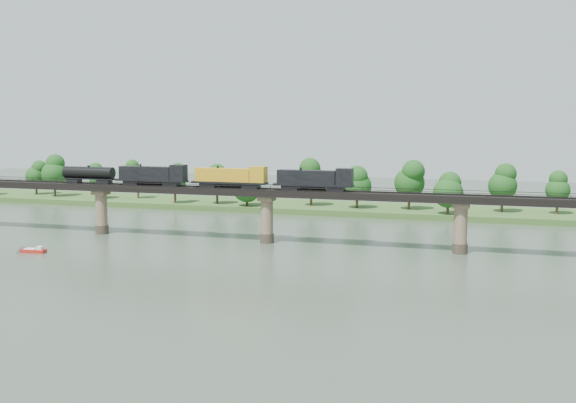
% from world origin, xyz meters
% --- Properties ---
extents(ground, '(400.00, 400.00, 0.00)m').
position_xyz_m(ground, '(0.00, 0.00, 0.00)').
color(ground, '#344234').
rests_on(ground, ground).
extents(far_bank, '(300.00, 24.00, 1.60)m').
position_xyz_m(far_bank, '(0.00, 85.00, 0.80)').
color(far_bank, '#305221').
rests_on(far_bank, ground).
extents(bridge, '(236.00, 30.00, 11.50)m').
position_xyz_m(bridge, '(0.00, 30.00, 5.46)').
color(bridge, '#473A2D').
rests_on(bridge, ground).
extents(bridge_superstructure, '(220.00, 4.90, 0.75)m').
position_xyz_m(bridge_superstructure, '(0.00, 30.00, 11.79)').
color(bridge_superstructure, black).
rests_on(bridge_superstructure, bridge).
extents(far_treeline, '(289.06, 17.54, 13.60)m').
position_xyz_m(far_treeline, '(-8.21, 80.52, 8.83)').
color(far_treeline, '#382619').
rests_on(far_treeline, far_bank).
extents(freight_train, '(68.15, 2.66, 4.69)m').
position_xyz_m(freight_train, '(-14.52, 30.00, 13.74)').
color(freight_train, black).
rests_on(freight_train, bridge).
extents(motorboat, '(4.82, 2.14, 1.31)m').
position_xyz_m(motorboat, '(-40.08, 5.65, 0.45)').
color(motorboat, '#B41C14').
rests_on(motorboat, ground).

